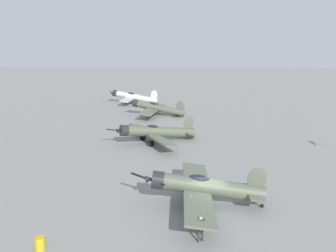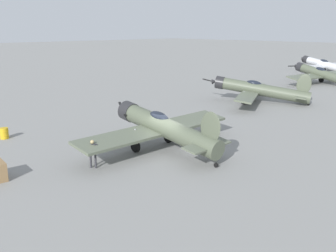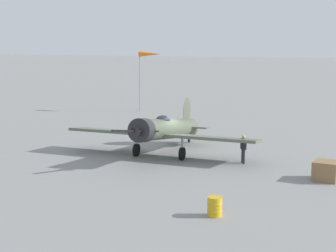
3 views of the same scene
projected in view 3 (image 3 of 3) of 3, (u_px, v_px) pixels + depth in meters
The scene contains 6 objects.
ground_plane at pixel (168, 153), 34.59m from camera, with size 400.00×400.00×0.00m, color gray.
airplane_foreground at pixel (165, 130), 33.86m from camera, with size 10.68×12.42×3.42m.
ground_crew_mechanic at pixel (243, 146), 31.58m from camera, with size 0.58×0.45×1.72m.
equipment_crate at pixel (326, 171), 27.84m from camera, with size 1.43×1.39×1.02m.
fuel_drum at pixel (215, 206), 22.15m from camera, with size 0.65×0.65×0.83m.
windsock_mast at pixel (149, 56), 54.42m from camera, with size 0.62×2.45×6.17m.
Camera 3 is at (31.23, 13.09, 7.25)m, focal length 56.87 mm.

